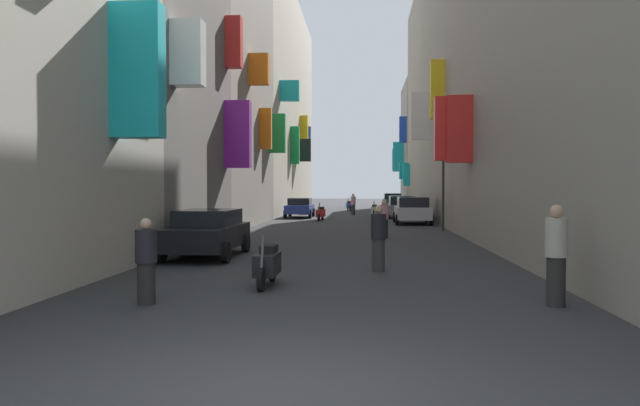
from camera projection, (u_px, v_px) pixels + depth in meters
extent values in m
plane|color=#2D2D30|center=(349.00, 221.00, 35.76)|extent=(140.00, 140.00, 0.00)
cube|color=#19B2BF|center=(138.00, 71.00, 13.70)|extent=(1.19, 0.55, 3.13)
cube|color=slate|center=(125.00, 22.00, 21.70)|extent=(6.00, 8.81, 16.46)
cube|color=red|center=(234.00, 42.00, 24.98)|extent=(0.67, 0.54, 2.17)
cube|color=white|center=(188.00, 54.00, 17.95)|extent=(0.97, 0.64, 2.00)
cube|color=purple|center=(238.00, 134.00, 24.83)|extent=(1.08, 0.52, 2.86)
cube|color=gray|center=(202.00, 72.00, 32.12)|extent=(6.00, 12.12, 16.89)
cube|color=green|center=(277.00, 133.00, 36.38)|extent=(1.01, 0.45, 2.42)
cube|color=orange|center=(259.00, 69.00, 29.97)|extent=(1.01, 0.57, 1.58)
cube|color=orange|center=(266.00, 129.00, 33.06)|extent=(0.67, 0.42, 2.31)
cube|color=#BCB29E|center=(264.00, 106.00, 52.07)|extent=(6.00, 27.96, 18.73)
cube|color=yellow|center=(304.00, 129.00, 54.00)|extent=(0.71, 0.64, 2.45)
cube|color=blue|center=(307.00, 135.00, 56.82)|extent=(0.73, 0.40, 1.55)
cube|color=black|center=(304.00, 150.00, 51.06)|extent=(1.27, 0.56, 1.97)
cube|color=green|center=(295.00, 145.00, 46.99)|extent=(0.70, 0.60, 3.01)
cube|color=#19B2BF|center=(290.00, 91.00, 40.89)|extent=(1.36, 0.51, 1.43)
cube|color=yellow|center=(437.00, 89.00, 29.94)|extent=(0.69, 0.57, 2.98)
cube|color=red|center=(459.00, 129.00, 22.20)|extent=(0.97, 0.54, 2.54)
cube|color=red|center=(452.00, 129.00, 22.57)|extent=(1.37, 0.54, 2.46)
cube|color=white|center=(423.00, 116.00, 34.11)|extent=(1.35, 0.40, 2.75)
cube|color=#9E9384|center=(449.00, 106.00, 48.59)|extent=(6.00, 12.37, 17.77)
cube|color=#19B2BF|center=(404.00, 171.00, 54.03)|extent=(0.83, 0.42, 1.54)
cube|color=#19B2BF|center=(406.00, 175.00, 52.20)|extent=(0.60, 0.55, 1.97)
cube|color=gray|center=(433.00, 146.00, 60.06)|extent=(6.00, 9.69, 12.69)
cube|color=#19B2BF|center=(398.00, 160.00, 60.88)|extent=(1.14, 0.39, 2.34)
cube|color=green|center=(399.00, 155.00, 62.34)|extent=(0.76, 0.51, 1.66)
cube|color=#19B2BF|center=(398.00, 157.00, 60.32)|extent=(1.09, 0.42, 3.06)
cube|color=blue|center=(403.00, 130.00, 56.39)|extent=(0.69, 0.53, 2.51)
cube|color=black|center=(207.00, 236.00, 17.41)|extent=(1.81, 4.14, 0.64)
cube|color=black|center=(208.00, 217.00, 17.60)|extent=(1.59, 2.32, 0.47)
cylinder|color=black|center=(226.00, 252.00, 15.99)|extent=(0.18, 0.60, 0.60)
cylinder|color=black|center=(161.00, 252.00, 16.12)|extent=(0.18, 0.60, 0.60)
cylinder|color=black|center=(246.00, 243.00, 18.71)|extent=(0.18, 0.60, 0.60)
cylinder|color=black|center=(191.00, 242.00, 18.85)|extent=(0.18, 0.60, 0.60)
cube|color=#236638|center=(392.00, 203.00, 55.31)|extent=(1.73, 4.05, 0.65)
cube|color=black|center=(392.00, 196.00, 55.09)|extent=(1.52, 2.27, 0.55)
cylinder|color=black|center=(383.00, 205.00, 56.72)|extent=(0.18, 0.60, 0.60)
cylinder|color=black|center=(400.00, 206.00, 56.59)|extent=(0.18, 0.60, 0.60)
cylinder|color=black|center=(384.00, 206.00, 54.05)|extent=(0.18, 0.60, 0.60)
cylinder|color=black|center=(402.00, 206.00, 53.92)|extent=(0.18, 0.60, 0.60)
cube|color=slate|center=(401.00, 209.00, 39.49)|extent=(1.81, 4.22, 0.60)
cube|color=black|center=(402.00, 200.00, 39.27)|extent=(1.59, 2.36, 0.59)
cylinder|color=black|center=(387.00, 213.00, 40.96)|extent=(0.18, 0.60, 0.60)
cylinder|color=black|center=(413.00, 213.00, 40.82)|extent=(0.18, 0.60, 0.60)
cylinder|color=black|center=(389.00, 214.00, 38.18)|extent=(0.18, 0.60, 0.60)
cylinder|color=black|center=(417.00, 214.00, 38.05)|extent=(0.18, 0.60, 0.60)
cube|color=#B7B7BC|center=(412.00, 213.00, 33.05)|extent=(1.85, 3.91, 0.67)
cube|color=black|center=(413.00, 202.00, 32.84)|extent=(1.63, 2.19, 0.55)
cylinder|color=black|center=(395.00, 217.00, 34.41)|extent=(0.18, 0.60, 0.60)
cylinder|color=black|center=(426.00, 218.00, 34.28)|extent=(0.18, 0.60, 0.60)
cylinder|color=black|center=(397.00, 220.00, 31.85)|extent=(0.18, 0.60, 0.60)
cylinder|color=black|center=(431.00, 220.00, 31.71)|extent=(0.18, 0.60, 0.60)
cube|color=navy|center=(300.00, 209.00, 40.13)|extent=(1.68, 3.95, 0.57)
cube|color=black|center=(300.00, 201.00, 40.31)|extent=(1.48, 2.21, 0.47)
cylinder|color=black|center=(310.00, 214.00, 38.78)|extent=(0.18, 0.60, 0.60)
cylinder|color=black|center=(285.00, 214.00, 38.90)|extent=(0.18, 0.60, 0.60)
cylinder|color=black|center=(314.00, 212.00, 41.37)|extent=(0.18, 0.60, 0.60)
cylinder|color=black|center=(290.00, 212.00, 41.50)|extent=(0.18, 0.60, 0.60)
cube|color=orange|center=(399.00, 206.00, 51.37)|extent=(0.76, 1.13, 0.45)
cube|color=black|center=(398.00, 202.00, 51.55)|extent=(0.49, 0.63, 0.16)
cylinder|color=#4C4C51|center=(401.00, 202.00, 50.85)|extent=(0.15, 0.28, 0.68)
cylinder|color=black|center=(402.00, 208.00, 50.74)|extent=(0.25, 0.49, 0.48)
cylinder|color=black|center=(396.00, 208.00, 52.00)|extent=(0.25, 0.49, 0.48)
cube|color=black|center=(267.00, 264.00, 12.30)|extent=(0.46, 1.05, 0.45)
cube|color=black|center=(269.00, 249.00, 12.49)|extent=(0.33, 0.57, 0.16)
cylinder|color=#4C4C51|center=(262.00, 251.00, 11.77)|extent=(0.07, 0.27, 0.68)
cylinder|color=black|center=(261.00, 280.00, 11.66)|extent=(0.11, 0.48, 0.48)
cylinder|color=black|center=(273.00, 270.00, 12.95)|extent=(0.11, 0.48, 0.48)
cube|color=#2D4CAD|center=(349.00, 205.00, 51.49)|extent=(0.62, 1.20, 0.45)
cube|color=black|center=(349.00, 202.00, 51.26)|extent=(0.41, 0.60, 0.16)
cylinder|color=#4C4C51|center=(348.00, 202.00, 52.04)|extent=(0.10, 0.28, 0.68)
cylinder|color=black|center=(348.00, 208.00, 52.20)|extent=(0.18, 0.49, 0.48)
cylinder|color=black|center=(350.00, 208.00, 50.78)|extent=(0.18, 0.49, 0.48)
cube|color=red|center=(321.00, 213.00, 36.36)|extent=(0.54, 1.22, 0.45)
cube|color=black|center=(321.00, 208.00, 36.57)|extent=(0.36, 0.58, 0.16)
cylinder|color=#4C4C51|center=(319.00, 208.00, 35.77)|extent=(0.08, 0.28, 0.68)
cylinder|color=black|center=(319.00, 217.00, 35.63)|extent=(0.14, 0.49, 0.48)
cylinder|color=black|center=(322.00, 216.00, 37.10)|extent=(0.14, 0.49, 0.48)
cube|color=silver|center=(374.00, 210.00, 41.03)|extent=(0.52, 1.19, 0.45)
cube|color=black|center=(375.00, 206.00, 41.23)|extent=(0.36, 0.58, 0.16)
cylinder|color=#4C4C51|center=(374.00, 206.00, 40.44)|extent=(0.08, 0.28, 0.68)
cylinder|color=black|center=(374.00, 214.00, 40.31)|extent=(0.13, 0.49, 0.48)
cylinder|color=black|center=(375.00, 213.00, 41.75)|extent=(0.13, 0.49, 0.48)
cube|color=#287F3D|center=(308.00, 208.00, 45.07)|extent=(0.50, 1.13, 0.45)
cube|color=black|center=(308.00, 204.00, 45.27)|extent=(0.35, 0.58, 0.16)
cylinder|color=#4C4C51|center=(307.00, 204.00, 44.51)|extent=(0.07, 0.28, 0.68)
cylinder|color=black|center=(307.00, 211.00, 44.38)|extent=(0.13, 0.48, 0.48)
cylinder|color=black|center=(308.00, 211.00, 45.76)|extent=(0.13, 0.48, 0.48)
cylinder|color=#333333|center=(378.00, 255.00, 14.49)|extent=(0.41, 0.41, 0.80)
cylinder|color=black|center=(378.00, 227.00, 14.47)|extent=(0.49, 0.49, 0.63)
sphere|color=tan|center=(378.00, 210.00, 14.46)|extent=(0.22, 0.22, 0.22)
cylinder|color=black|center=(146.00, 284.00, 10.37)|extent=(0.35, 0.35, 0.75)
cylinder|color=black|center=(146.00, 246.00, 10.35)|extent=(0.42, 0.42, 0.59)
sphere|color=tan|center=(146.00, 224.00, 10.34)|extent=(0.20, 0.20, 0.20)
cylinder|color=black|center=(384.00, 228.00, 24.09)|extent=(0.45, 0.45, 0.76)
cylinder|color=pink|center=(384.00, 212.00, 24.08)|extent=(0.54, 0.54, 0.60)
sphere|color=tan|center=(384.00, 202.00, 24.07)|extent=(0.21, 0.21, 0.21)
cylinder|color=#272727|center=(556.00, 282.00, 10.22)|extent=(0.45, 0.45, 0.87)
cylinder|color=#B2AD9E|center=(556.00, 238.00, 10.20)|extent=(0.53, 0.53, 0.69)
sphere|color=tan|center=(557.00, 211.00, 10.19)|extent=(0.23, 0.23, 0.23)
cylinder|color=#2C2C2C|center=(353.00, 210.00, 44.19)|extent=(0.41, 0.41, 0.77)
cylinder|color=pink|center=(353.00, 200.00, 44.17)|extent=(0.48, 0.48, 0.61)
sphere|color=tan|center=(353.00, 195.00, 44.16)|extent=(0.21, 0.21, 0.21)
cylinder|color=#2D2D2D|center=(443.00, 192.00, 27.53)|extent=(0.12, 0.12, 3.68)
cube|color=black|center=(443.00, 145.00, 27.47)|extent=(0.26, 0.26, 0.75)
sphere|color=red|center=(444.00, 140.00, 27.32)|extent=(0.14, 0.14, 0.14)
sphere|color=orange|center=(444.00, 145.00, 27.33)|extent=(0.14, 0.14, 0.14)
sphere|color=green|center=(444.00, 151.00, 27.34)|extent=(0.14, 0.14, 0.14)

